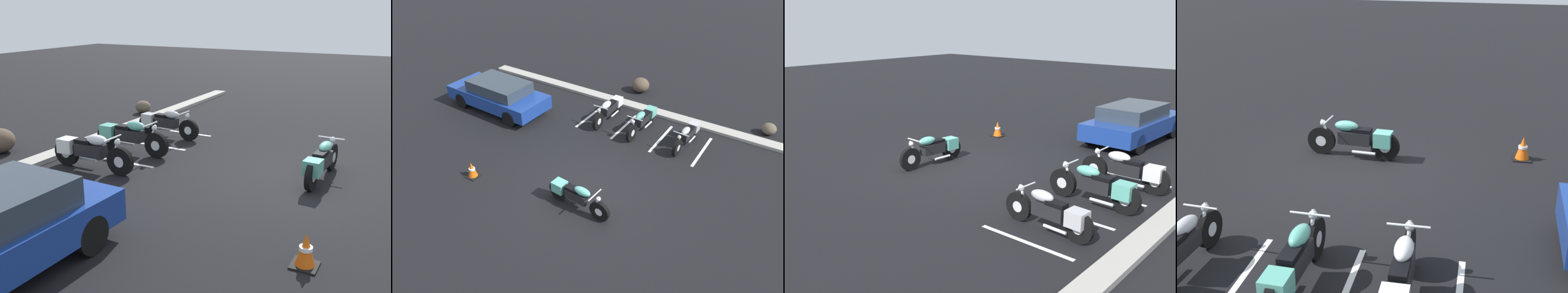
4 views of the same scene
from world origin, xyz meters
TOP-DOWN VIEW (x-y plane):
  - ground at (0.00, 0.00)m, footprint 60.00×60.00m
  - motorcycle_teal_featured at (0.12, -0.66)m, footprint 2.15×0.60m
  - parked_bike_0 at (-1.66, 4.37)m, footprint 0.63×2.25m
  - parked_bike_1 at (-0.14, 4.33)m, footprint 0.63×2.24m
  - parked_bike_2 at (1.66, 4.29)m, footprint 0.58×2.07m
  - car_blue at (-6.00, 2.61)m, footprint 4.35×1.92m
  - concrete_curb at (0.00, 5.83)m, footprint 18.00×0.50m
  - traffic_cone at (-3.51, -1.29)m, footprint 0.40×0.40m
  - stall_line_0 at (-2.43, 4.14)m, footprint 0.10×2.10m
  - stall_line_1 at (-0.85, 4.14)m, footprint 0.10×2.10m
  - stall_line_2 at (0.73, 4.14)m, footprint 0.10×2.10m
  - stall_line_3 at (2.32, 4.14)m, footprint 0.10×2.10m

SIDE VIEW (x-z plane):
  - ground at x=0.00m, z-range 0.00..0.00m
  - stall_line_0 at x=-2.43m, z-range 0.00..0.00m
  - stall_line_1 at x=-0.85m, z-range 0.00..0.00m
  - stall_line_2 at x=0.73m, z-range 0.00..0.00m
  - stall_line_3 at x=2.32m, z-range 0.00..0.00m
  - concrete_curb at x=0.00m, z-range 0.00..0.12m
  - traffic_cone at x=-3.51m, z-range -0.02..0.52m
  - parked_bike_2 at x=1.66m, z-range 0.03..0.84m
  - motorcycle_teal_featured at x=0.12m, z-range 0.03..0.87m
  - parked_bike_1 at x=-0.14m, z-range 0.03..0.91m
  - parked_bike_0 at x=-1.66m, z-range 0.03..0.91m
  - car_blue at x=-6.00m, z-range 0.04..1.32m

